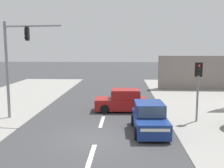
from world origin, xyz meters
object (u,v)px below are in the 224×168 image
at_px(pedestal_signal_right_kerb, 198,82).
at_px(hatchback_crossing_left, 122,101).
at_px(hatchback_kerbside_parked, 150,119).
at_px(traffic_signal_mast, 14,57).

bearing_deg(pedestal_signal_right_kerb, hatchback_crossing_left, 151.22).
bearing_deg(hatchback_crossing_left, hatchback_kerbside_parked, -71.72).
height_order(pedestal_signal_right_kerb, hatchback_crossing_left, pedestal_signal_right_kerb).
height_order(pedestal_signal_right_kerb, hatchback_kerbside_parked, pedestal_signal_right_kerb).
bearing_deg(hatchback_kerbside_parked, traffic_signal_mast, 164.14).
bearing_deg(hatchback_crossing_left, pedestal_signal_right_kerb, -28.78).
height_order(hatchback_crossing_left, hatchback_kerbside_parked, same).
xyz_separation_m(pedestal_signal_right_kerb, hatchback_crossing_left, (-4.50, 2.47, -1.71)).
distance_m(traffic_signal_mast, hatchback_crossing_left, 7.64).
bearing_deg(hatchback_kerbside_parked, hatchback_crossing_left, 108.28).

